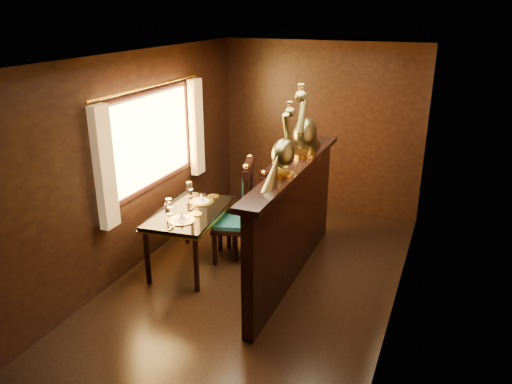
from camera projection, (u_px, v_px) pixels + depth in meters
ground at (256, 283)px, 5.66m from camera, size 5.00×5.00×0.00m
room_shell at (249, 147)px, 5.15m from camera, size 3.04×5.04×2.52m
partition at (293, 220)px, 5.55m from camera, size 0.26×2.70×1.36m
dining_table at (189, 216)px, 5.85m from camera, size 0.85×1.27×0.91m
chair_left at (242, 208)px, 5.97m from camera, size 0.58×0.60×1.30m
chair_right at (263, 212)px, 5.96m from camera, size 0.44×0.49×1.23m
peacock_left at (284, 141)px, 4.86m from camera, size 0.23×0.61×0.72m
peacock_right at (306, 119)px, 5.46m from camera, size 0.27×0.71×0.85m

